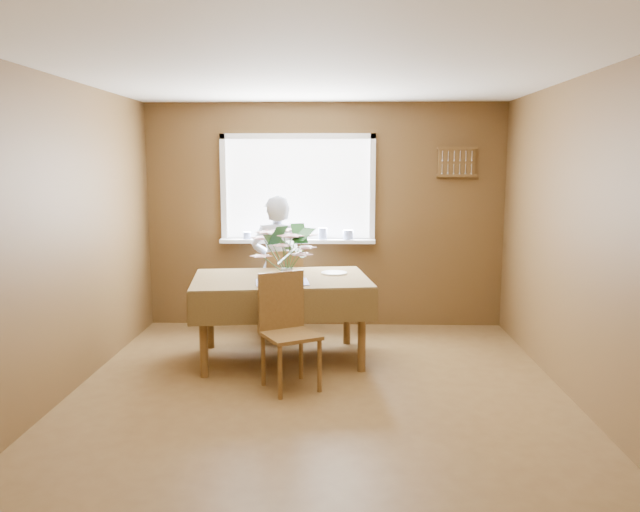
{
  "coord_description": "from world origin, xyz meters",
  "views": [
    {
      "loc": [
        0.17,
        -4.73,
        1.85
      ],
      "look_at": [
        0.0,
        0.55,
        1.05
      ],
      "focal_mm": 35.0,
      "sensor_mm": 36.0,
      "label": 1
    }
  ],
  "objects_px": {
    "dining_table": "(281,287)",
    "chair_near": "(287,325)",
    "flower_bouquet": "(287,249)",
    "seated_woman": "(277,267)",
    "chair_far": "(282,290)"
  },
  "relations": [
    {
      "from": "seated_woman",
      "to": "flower_bouquet",
      "type": "bearing_deg",
      "value": 103.33
    },
    {
      "from": "dining_table",
      "to": "chair_near",
      "type": "bearing_deg",
      "value": -89.16
    },
    {
      "from": "chair_near",
      "to": "flower_bouquet",
      "type": "height_order",
      "value": "flower_bouquet"
    },
    {
      "from": "chair_far",
      "to": "chair_near",
      "type": "relative_size",
      "value": 0.99
    },
    {
      "from": "chair_near",
      "to": "chair_far",
      "type": "bearing_deg",
      "value": 67.81
    },
    {
      "from": "flower_bouquet",
      "to": "chair_far",
      "type": "bearing_deg",
      "value": 98.17
    },
    {
      "from": "dining_table",
      "to": "chair_far",
      "type": "relative_size",
      "value": 1.88
    },
    {
      "from": "dining_table",
      "to": "chair_far",
      "type": "bearing_deg",
      "value": 86.89
    },
    {
      "from": "seated_woman",
      "to": "chair_near",
      "type": "bearing_deg",
      "value": 101.35
    },
    {
      "from": "chair_far",
      "to": "flower_bouquet",
      "type": "bearing_deg",
      "value": 72.37
    },
    {
      "from": "chair_near",
      "to": "flower_bouquet",
      "type": "xyz_separation_m",
      "value": [
        -0.03,
        0.44,
        0.57
      ]
    },
    {
      "from": "chair_near",
      "to": "seated_woman",
      "type": "bearing_deg",
      "value": 69.42
    },
    {
      "from": "chair_far",
      "to": "dining_table",
      "type": "bearing_deg",
      "value": 69.18
    },
    {
      "from": "dining_table",
      "to": "flower_bouquet",
      "type": "xyz_separation_m",
      "value": [
        0.08,
        -0.27,
        0.4
      ]
    },
    {
      "from": "chair_near",
      "to": "seated_woman",
      "type": "distance_m",
      "value": 1.48
    }
  ]
}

